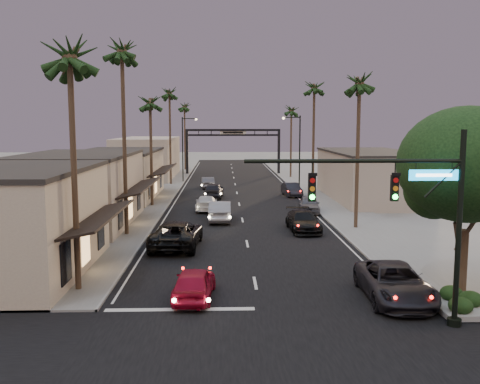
{
  "coord_description": "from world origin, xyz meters",
  "views": [
    {
      "loc": [
        -1.59,
        -16.21,
        7.98
      ],
      "look_at": [
        -0.23,
        27.09,
        2.5
      ],
      "focal_mm": 40.0,
      "sensor_mm": 36.0,
      "label": 1
    }
  ],
  "objects": [
    {
      "name": "curbside_far",
      "position": [
        6.07,
        43.02,
        0.74
      ],
      "size": [
        2.08,
        4.63,
        1.48
      ],
      "primitive_type": "imported",
      "rotation": [
        0.0,
        0.0,
        0.12
      ],
      "color": "black",
      "rests_on": "ground"
    },
    {
      "name": "palm_ra",
      "position": [
        8.6,
        24.0,
        11.44
      ],
      "size": [
        3.2,
        3.2,
        13.2
      ],
      "color": "#38281C",
      "rests_on": "ground"
    },
    {
      "name": "palm_la",
      "position": [
        -8.6,
        9.0,
        11.44
      ],
      "size": [
        3.2,
        3.2,
        13.2
      ],
      "color": "#38281C",
      "rests_on": "ground"
    },
    {
      "name": "palm_lc",
      "position": [
        -8.6,
        36.0,
        10.47
      ],
      "size": [
        3.2,
        3.2,
        12.2
      ],
      "color": "#38281C",
      "rests_on": "ground"
    },
    {
      "name": "arch",
      "position": [
        0.0,
        70.0,
        5.53
      ],
      "size": [
        15.2,
        0.4,
        7.27
      ],
      "color": "black",
      "rests_on": "ground"
    },
    {
      "name": "oncoming_silver",
      "position": [
        -1.9,
        27.62,
        0.84
      ],
      "size": [
        1.79,
        5.12,
        1.69
      ],
      "primitive_type": "imported",
      "rotation": [
        0.0,
        0.0,
        3.14
      ],
      "color": "gray",
      "rests_on": "ground"
    },
    {
      "name": "oncoming_red",
      "position": [
        -2.95,
        7.66,
        0.74
      ],
      "size": [
        2.04,
        4.47,
        1.49
      ],
      "primitive_type": "imported",
      "rotation": [
        0.0,
        0.0,
        3.07
      ],
      "color": "maroon",
      "rests_on": "ground"
    },
    {
      "name": "curbside_grey",
      "position": [
        6.2,
        31.61,
        0.78
      ],
      "size": [
        2.37,
        4.74,
        1.55
      ],
      "primitive_type": "imported",
      "rotation": [
        0.0,
        0.0,
        -0.12
      ],
      "color": "#54545A",
      "rests_on": "ground"
    },
    {
      "name": "traffic_signal",
      "position": [
        5.69,
        4.0,
        5.08
      ],
      "size": [
        8.51,
        0.22,
        7.8
      ],
      "color": "black",
      "rests_on": "ground"
    },
    {
      "name": "cross_street",
      "position": [
        0.0,
        0.0,
        0.0
      ],
      "size": [
        80.0,
        12.0,
        0.02
      ],
      "primitive_type": "cube",
      "color": "black",
      "rests_on": "ground"
    },
    {
      "name": "oncoming_pickup",
      "position": [
        -4.65,
        18.1,
        0.89
      ],
      "size": [
        3.35,
        6.55,
        1.77
      ],
      "primitive_type": "imported",
      "rotation": [
        0.0,
        0.0,
        3.08
      ],
      "color": "black",
      "rests_on": "ground"
    },
    {
      "name": "streetlight_left",
      "position": [
        -6.92,
        58.0,
        5.33
      ],
      "size": [
        2.13,
        0.3,
        9.0
      ],
      "color": "black",
      "rests_on": "ground"
    },
    {
      "name": "sidewalk_right",
      "position": [
        9.5,
        52.0,
        0.06
      ],
      "size": [
        5.0,
        92.0,
        0.12
      ],
      "primitive_type": "cube",
      "color": "slate",
      "rests_on": "ground"
    },
    {
      "name": "palm_lb",
      "position": [
        -8.6,
        22.0,
        13.39
      ],
      "size": [
        3.2,
        3.2,
        15.2
      ],
      "color": "#38281C",
      "rests_on": "ground"
    },
    {
      "name": "palm_rb",
      "position": [
        8.6,
        44.0,
        12.42
      ],
      "size": [
        3.2,
        3.2,
        14.2
      ],
      "color": "#38281C",
      "rests_on": "ground"
    },
    {
      "name": "corner_tree",
      "position": [
        9.48,
        7.45,
        5.98
      ],
      "size": [
        6.2,
        6.2,
        8.8
      ],
      "color": "#38281C",
      "rests_on": "ground"
    },
    {
      "name": "oncoming_dgrey",
      "position": [
        -2.67,
        41.86,
        0.85
      ],
      "size": [
        2.27,
        5.07,
        1.69
      ],
      "primitive_type": "imported",
      "rotation": [
        0.0,
        0.0,
        3.09
      ],
      "color": "black",
      "rests_on": "ground"
    },
    {
      "name": "palm_far",
      "position": [
        -8.3,
        78.0,
        11.44
      ],
      "size": [
        3.2,
        3.2,
        13.2
      ],
      "color": "#38281C",
      "rests_on": "ground"
    },
    {
      "name": "ground",
      "position": [
        0.0,
        40.0,
        0.0
      ],
      "size": [
        200.0,
        200.0,
        0.0
      ],
      "primitive_type": "plane",
      "color": "slate",
      "rests_on": "ground"
    },
    {
      "name": "storefront_dist",
      "position": [
        -13.0,
        65.0,
        3.0
      ],
      "size": [
        8.0,
        20.0,
        6.0
      ],
      "primitive_type": "cube",
      "color": "#A19181",
      "rests_on": "ground"
    },
    {
      "name": "streetlight_right",
      "position": [
        6.92,
        45.0,
        5.33
      ],
      "size": [
        2.13,
        0.3,
        9.0
      ],
      "color": "black",
      "rests_on": "ground"
    },
    {
      "name": "palm_ld",
      "position": [
        -8.6,
        55.0,
        12.42
      ],
      "size": [
        3.2,
        3.2,
        14.2
      ],
      "color": "#38281C",
      "rests_on": "ground"
    },
    {
      "name": "curbside_black",
      "position": [
        4.4,
        23.19,
        0.77
      ],
      "size": [
        2.32,
        5.36,
        1.53
      ],
      "primitive_type": "imported",
      "rotation": [
        0.0,
        0.0,
        0.03
      ],
      "color": "black",
      "rests_on": "ground"
    },
    {
      "name": "building_right",
      "position": [
        14.0,
        40.0,
        2.5
      ],
      "size": [
        8.0,
        18.0,
        5.0
      ],
      "primitive_type": "cube",
      "color": "#A19181",
      "rests_on": "ground"
    },
    {
      "name": "sidewalk_left",
      "position": [
        -9.5,
        52.0,
        0.06
      ],
      "size": [
        5.0,
        92.0,
        0.12
      ],
      "primitive_type": "cube",
      "color": "slate",
      "rests_on": "ground"
    },
    {
      "name": "curbside_near",
      "position": [
        6.2,
        7.22,
        0.82
      ],
      "size": [
        2.89,
        5.96,
        1.63
      ],
      "primitive_type": "imported",
      "rotation": [
        0.0,
        0.0,
        -0.03
      ],
      "color": "black",
      "rests_on": "ground"
    },
    {
      "name": "storefront_mid",
      "position": [
        -13.0,
        26.0,
        2.75
      ],
      "size": [
        8.0,
        14.0,
        5.5
      ],
      "primitive_type": "cube",
      "color": "#A19181",
      "rests_on": "ground"
    },
    {
      "name": "storefront_far",
      "position": [
        -13.0,
        42.0,
        2.5
      ],
      "size": [
        8.0,
        16.0,
        5.0
      ],
      "primitive_type": "cube",
      "color": "tan",
      "rests_on": "ground"
    },
    {
      "name": "planter",
      "position": [
        8.6,
        5.5,
        0.0
      ],
      "size": [
        2.2,
        2.6,
        0.24
      ],
      "primitive_type": "cube",
      "color": "gray",
      "rests_on": "ground"
    },
    {
      "name": "oncoming_white",
      "position": [
        -3.19,
        33.12,
        0.7
      ],
      "size": [
        1.98,
        4.85,
        1.4
      ],
      "primitive_type": "imported",
      "rotation": [
        0.0,
        0.0,
        3.15
      ],
      "color": "beige",
      "rests_on": "ground"
    },
    {
      "name": "oncoming_grey_far",
      "position": [
        -3.54,
        50.58,
        0.71
      ],
      "size": [
        1.84,
        4.42,
        1.42
      ],
      "primitive_type": "imported",
      "rotation": [
        0.0,
        0.0,
        3.22
      ],
      "color": "#49494E",
      "rests_on": "ground"
    },
    {
      "name": "road",
      "position": [
        0.0,
        45.0,
        0.0
      ],
      "size": [
        14.0,
        120.0,
        0.02
      ],
      "primitive_type": "cube",
      "color": "black",
      "rests_on": "ground"
    },
    {
      "name": "storefront_near",
      "position": [
        -13.0,
        12.0,
        2.75
      ],
      "size": [
        8.0,
        12.0,
        5.5
      ],
      "primitive_type": "cube",
      "color": "tan",
      "rests_on": "ground"
    },
    {
      "name": "palm_rc",
      "position": [
        8.6,
        64.0,
        10.47
      ],
      "size": [
        3.2,
        3.2,
        12.2
      ],
      "color": "#38281C",
      "rests_on": "ground"
    }
  ]
}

